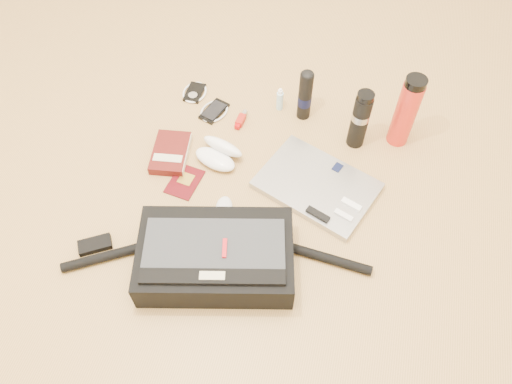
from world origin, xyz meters
TOP-DOWN VIEW (x-y plane):
  - ground at (0.00, 0.00)m, footprint 4.00×4.00m
  - messenger_bag at (-0.06, -0.20)m, footprint 0.92×0.39m
  - laptop at (0.19, 0.16)m, footprint 0.45×0.38m
  - book at (-0.34, 0.17)m, footprint 0.15×0.20m
  - passport at (-0.26, 0.07)m, footprint 0.11×0.15m
  - mouse at (-0.09, -0.01)m, footprint 0.07×0.11m
  - sunglasses_case at (-0.17, 0.20)m, footprint 0.19×0.17m
  - ipod at (-0.36, 0.49)m, footprint 0.09×0.11m
  - phone at (-0.26, 0.41)m, footprint 0.12×0.13m
  - inhaler at (-0.14, 0.39)m, footprint 0.03×0.09m
  - spray_bottle at (-0.02, 0.50)m, footprint 0.03×0.03m
  - aerosol_can at (0.08, 0.48)m, footprint 0.06×0.06m
  - thermos_black at (0.29, 0.40)m, footprint 0.06×0.06m
  - thermos_red at (0.43, 0.45)m, footprint 0.09×0.09m

SIDE VIEW (x-z plane):
  - ground at x=0.00m, z-range 0.00..0.00m
  - passport at x=-0.26m, z-range 0.00..0.01m
  - ipod at x=-0.36m, z-range 0.00..0.01m
  - phone at x=-0.26m, z-range 0.00..0.01m
  - inhaler at x=-0.14m, z-range 0.00..0.02m
  - laptop at x=0.19m, z-range -0.01..0.03m
  - mouse at x=-0.09m, z-range 0.00..0.03m
  - book at x=-0.34m, z-range 0.00..0.03m
  - sunglasses_case at x=-0.17m, z-range -0.01..0.08m
  - spray_bottle at x=-0.02m, z-range -0.01..0.09m
  - messenger_bag at x=-0.06m, z-range -0.01..0.12m
  - aerosol_can at x=0.08m, z-range 0.00..0.21m
  - thermos_black at x=0.29m, z-range 0.00..0.24m
  - thermos_red at x=0.43m, z-range 0.00..0.29m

